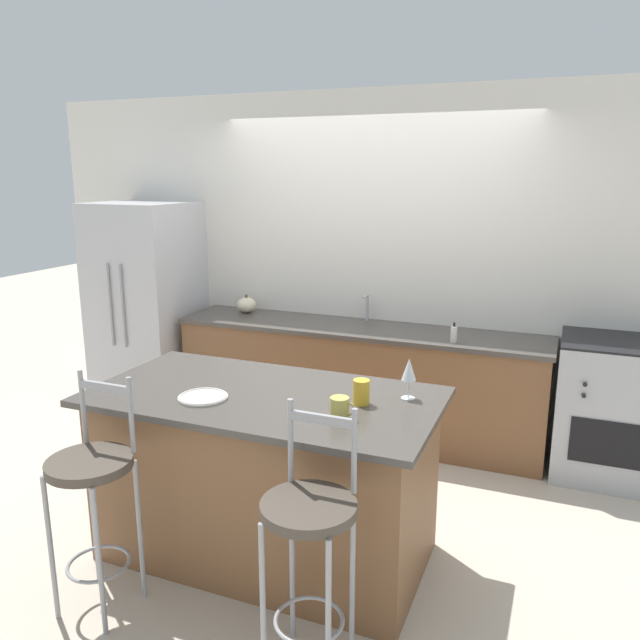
{
  "coord_description": "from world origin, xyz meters",
  "views": [
    {
      "loc": [
        1.5,
        -4.15,
        2.08
      ],
      "look_at": [
        0.02,
        -0.51,
        1.14
      ],
      "focal_mm": 35.0,
      "sensor_mm": 36.0,
      "label": 1
    }
  ],
  "objects_px": {
    "coffee_mug": "(340,408)",
    "soap_bottle": "(454,334)",
    "dinner_plate": "(203,397)",
    "bar_stool_far": "(309,534)",
    "oven_range": "(614,409)",
    "refrigerator": "(148,307)",
    "bar_stool_near": "(93,487)",
    "tumbler_cup": "(361,392)",
    "pumpkin_decoration": "(247,305)",
    "wine_glass": "(409,370)"
  },
  "relations": [
    {
      "from": "bar_stool_far",
      "to": "soap_bottle",
      "type": "height_order",
      "value": "bar_stool_far"
    },
    {
      "from": "tumbler_cup",
      "to": "pumpkin_decoration",
      "type": "bearing_deg",
      "value": 132.26
    },
    {
      "from": "coffee_mug",
      "to": "tumbler_cup",
      "type": "xyz_separation_m",
      "value": [
        0.03,
        0.21,
        0.01
      ]
    },
    {
      "from": "coffee_mug",
      "to": "soap_bottle",
      "type": "relative_size",
      "value": 0.86
    },
    {
      "from": "bar_stool_far",
      "to": "refrigerator",
      "type": "bearing_deg",
      "value": 137.47
    },
    {
      "from": "bar_stool_near",
      "to": "wine_glass",
      "type": "xyz_separation_m",
      "value": [
        1.27,
        0.92,
        0.45
      ]
    },
    {
      "from": "oven_range",
      "to": "bar_stool_near",
      "type": "relative_size",
      "value": 0.84
    },
    {
      "from": "dinner_plate",
      "to": "bar_stool_near",
      "type": "bearing_deg",
      "value": -119.17
    },
    {
      "from": "refrigerator",
      "to": "coffee_mug",
      "type": "relative_size",
      "value": 14.42
    },
    {
      "from": "oven_range",
      "to": "pumpkin_decoration",
      "type": "distance_m",
      "value": 2.96
    },
    {
      "from": "bar_stool_near",
      "to": "dinner_plate",
      "type": "relative_size",
      "value": 4.5
    },
    {
      "from": "wine_glass",
      "to": "oven_range",
      "type": "bearing_deg",
      "value": 54.24
    },
    {
      "from": "refrigerator",
      "to": "soap_bottle",
      "type": "xyz_separation_m",
      "value": [
        2.7,
        -0.1,
        0.04
      ]
    },
    {
      "from": "coffee_mug",
      "to": "soap_bottle",
      "type": "height_order",
      "value": "coffee_mug"
    },
    {
      "from": "tumbler_cup",
      "to": "oven_range",
      "type": "bearing_deg",
      "value": 52.43
    },
    {
      "from": "oven_range",
      "to": "coffee_mug",
      "type": "xyz_separation_m",
      "value": [
        -1.32,
        -1.88,
        0.5
      ]
    },
    {
      "from": "coffee_mug",
      "to": "refrigerator",
      "type": "bearing_deg",
      "value": 143.79
    },
    {
      "from": "refrigerator",
      "to": "pumpkin_decoration",
      "type": "distance_m",
      "value": 0.9
    },
    {
      "from": "dinner_plate",
      "to": "tumbler_cup",
      "type": "relative_size",
      "value": 2.03
    },
    {
      "from": "oven_range",
      "to": "bar_stool_far",
      "type": "bearing_deg",
      "value": -117.7
    },
    {
      "from": "soap_bottle",
      "to": "wine_glass",
      "type": "bearing_deg",
      "value": -89.67
    },
    {
      "from": "bar_stool_near",
      "to": "pumpkin_decoration",
      "type": "relative_size",
      "value": 6.9
    },
    {
      "from": "wine_glass",
      "to": "soap_bottle",
      "type": "relative_size",
      "value": 1.48
    },
    {
      "from": "bar_stool_near",
      "to": "dinner_plate",
      "type": "height_order",
      "value": "bar_stool_near"
    },
    {
      "from": "refrigerator",
      "to": "wine_glass",
      "type": "bearing_deg",
      "value": -27.9
    },
    {
      "from": "bar_stool_far",
      "to": "coffee_mug",
      "type": "xyz_separation_m",
      "value": [
        -0.06,
        0.51,
        0.35
      ]
    },
    {
      "from": "oven_range",
      "to": "bar_stool_far",
      "type": "xyz_separation_m",
      "value": [
        -1.26,
        -2.39,
        0.15
      ]
    },
    {
      "from": "bar_stool_far",
      "to": "tumbler_cup",
      "type": "distance_m",
      "value": 0.81
    },
    {
      "from": "dinner_plate",
      "to": "wine_glass",
      "type": "relative_size",
      "value": 1.19
    },
    {
      "from": "refrigerator",
      "to": "soap_bottle",
      "type": "bearing_deg",
      "value": -2.11
    },
    {
      "from": "refrigerator",
      "to": "wine_glass",
      "type": "height_order",
      "value": "refrigerator"
    },
    {
      "from": "wine_glass",
      "to": "soap_bottle",
      "type": "distance_m",
      "value": 1.34
    },
    {
      "from": "dinner_plate",
      "to": "tumbler_cup",
      "type": "height_order",
      "value": "tumbler_cup"
    },
    {
      "from": "dinner_plate",
      "to": "bar_stool_far",
      "type": "bearing_deg",
      "value": -31.49
    },
    {
      "from": "oven_range",
      "to": "refrigerator",
      "type": "bearing_deg",
      "value": -178.99
    },
    {
      "from": "coffee_mug",
      "to": "soap_bottle",
      "type": "bearing_deg",
      "value": 82.47
    },
    {
      "from": "oven_range",
      "to": "bar_stool_near",
      "type": "xyz_separation_m",
      "value": [
        -2.35,
        -2.42,
        0.15
      ]
    },
    {
      "from": "refrigerator",
      "to": "bar_stool_near",
      "type": "distance_m",
      "value": 2.77
    },
    {
      "from": "pumpkin_decoration",
      "to": "bar_stool_far",
      "type": "bearing_deg",
      "value": -56.7
    },
    {
      "from": "refrigerator",
      "to": "tumbler_cup",
      "type": "relative_size",
      "value": 14.36
    },
    {
      "from": "oven_range",
      "to": "coffee_mug",
      "type": "height_order",
      "value": "coffee_mug"
    },
    {
      "from": "refrigerator",
      "to": "dinner_plate",
      "type": "relative_size",
      "value": 7.09
    },
    {
      "from": "pumpkin_decoration",
      "to": "tumbler_cup",
      "type": "bearing_deg",
      "value": -47.74
    },
    {
      "from": "dinner_plate",
      "to": "soap_bottle",
      "type": "height_order",
      "value": "soap_bottle"
    },
    {
      "from": "refrigerator",
      "to": "pumpkin_decoration",
      "type": "xyz_separation_m",
      "value": [
        0.88,
        0.2,
        0.05
      ]
    },
    {
      "from": "dinner_plate",
      "to": "pumpkin_decoration",
      "type": "bearing_deg",
      "value": 112.82
    },
    {
      "from": "oven_range",
      "to": "dinner_plate",
      "type": "bearing_deg",
      "value": -137.31
    },
    {
      "from": "refrigerator",
      "to": "coffee_mug",
      "type": "height_order",
      "value": "refrigerator"
    },
    {
      "from": "refrigerator",
      "to": "bar_stool_far",
      "type": "xyz_separation_m",
      "value": [
        2.53,
        -2.33,
        -0.27
      ]
    },
    {
      "from": "refrigerator",
      "to": "bar_stool_near",
      "type": "bearing_deg",
      "value": -58.47
    }
  ]
}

